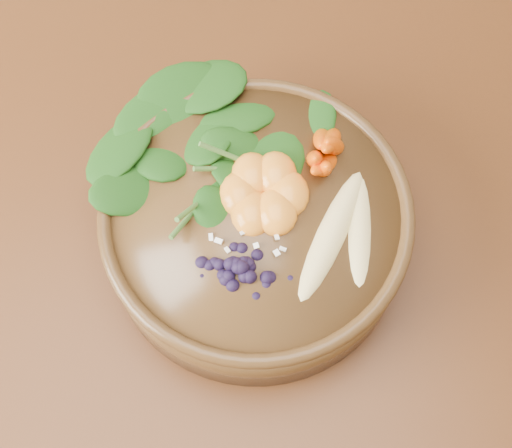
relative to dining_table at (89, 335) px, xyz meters
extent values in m
plane|color=#381E0F|center=(0.00, 0.00, -0.66)|extent=(4.00, 4.00, 0.00)
cube|color=#4F2810|center=(0.00, 0.00, 0.07)|extent=(1.60, 0.90, 0.04)
cylinder|color=#4F3418|center=(0.21, 0.07, 0.14)|extent=(0.42, 0.42, 0.09)
ellipsoid|color=#E0CC84|center=(0.31, 0.04, 0.19)|extent=(0.05, 0.17, 0.03)
ellipsoid|color=#E0CC84|center=(0.28, 0.04, 0.20)|extent=(0.11, 0.16, 0.03)
camera|label=1|loc=(0.19, -0.25, 0.85)|focal=50.00mm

